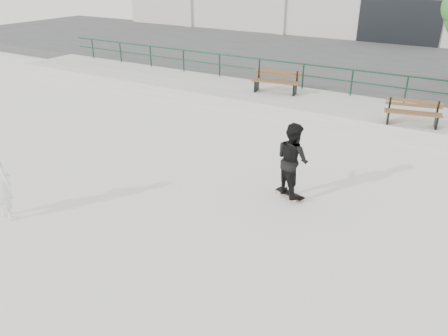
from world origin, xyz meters
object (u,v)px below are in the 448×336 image
Objects in this scene: standing_skater at (292,159)px; skateboard at (290,194)px; bench_left at (276,82)px; bench_right at (413,113)px; seated_skater at (1,182)px.

skateboard is at bearing 76.88° from standing_skater.
bench_left is 5.48m from bench_right.
seated_skater is at bearing -107.61° from bench_left.
standing_skater is at bearing 62.08° from skateboard.
bench_right is 5.83m from standing_skater.
standing_skater is 6.55m from seated_skater.
standing_skater reaches higher than skateboard.
bench_left is 1.09× the size of seated_skater.
bench_left is at bearing 154.91° from bench_right.
bench_left is 7.74m from skateboard.
bench_left is 11.07m from seated_skater.
bench_right reaches higher than skateboard.
bench_left is at bearing -92.65° from seated_skater.
standing_skater is (3.59, -6.80, 0.07)m from bench_left.
standing_skater is at bearing -72.21° from bench_left.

